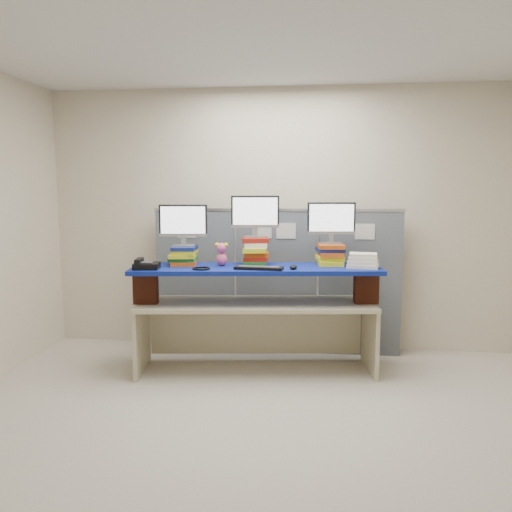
# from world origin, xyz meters

# --- Properties ---
(room) EXTENTS (5.00, 4.00, 2.80)m
(room) POSITION_xyz_m (0.00, 0.00, 1.40)
(room) COLOR beige
(room) RESTS_ON ground
(cubicle_partition) EXTENTS (2.60, 0.06, 1.53)m
(cubicle_partition) POSITION_xyz_m (-0.00, 1.78, 0.77)
(cubicle_partition) COLOR #50575F
(cubicle_partition) RESTS_ON ground
(desk) EXTENTS (2.26, 0.89, 0.67)m
(desk) POSITION_xyz_m (-0.15, 1.17, 0.54)
(desk) COLOR #BFB391
(desk) RESTS_ON ground
(brick_pier_left) EXTENTS (0.23, 0.14, 0.30)m
(brick_pier_left) POSITION_xyz_m (-1.16, 1.01, 0.82)
(brick_pier_left) COLOR #622715
(brick_pier_left) RESTS_ON desk
(brick_pier_right) EXTENTS (0.23, 0.14, 0.30)m
(brick_pier_right) POSITION_xyz_m (0.87, 1.24, 0.82)
(brick_pier_right) COLOR #622715
(brick_pier_right) RESTS_ON desk
(blue_board) EXTENTS (2.35, 0.84, 0.04)m
(blue_board) POSITION_xyz_m (-0.15, 1.17, 0.99)
(blue_board) COLOR navy
(blue_board) RESTS_ON brick_pier_left
(book_stack_left) EXTENTS (0.29, 0.33, 0.18)m
(book_stack_left) POSITION_xyz_m (-0.85, 1.22, 1.10)
(book_stack_left) COLOR #CD4F13
(book_stack_left) RESTS_ON blue_board
(book_stack_center) EXTENTS (0.29, 0.33, 0.26)m
(book_stack_center) POSITION_xyz_m (-0.17, 1.30, 1.14)
(book_stack_center) COLOR #207828
(book_stack_center) RESTS_ON blue_board
(book_stack_right) EXTENTS (0.28, 0.32, 0.20)m
(book_stack_right) POSITION_xyz_m (0.54, 1.38, 1.11)
(book_stack_right) COLOR yellow
(book_stack_right) RESTS_ON blue_board
(monitor_left) EXTENTS (0.45, 0.15, 0.39)m
(monitor_left) POSITION_xyz_m (-0.85, 1.21, 1.41)
(monitor_left) COLOR #959499
(monitor_left) RESTS_ON book_stack_left
(monitor_center) EXTENTS (0.45, 0.15, 0.39)m
(monitor_center) POSITION_xyz_m (-0.17, 1.29, 1.49)
(monitor_center) COLOR #959499
(monitor_center) RESTS_ON book_stack_center
(monitor_right) EXTENTS (0.45, 0.15, 0.39)m
(monitor_right) POSITION_xyz_m (0.55, 1.37, 1.43)
(monitor_right) COLOR #959499
(monitor_right) RESTS_ON book_stack_right
(keyboard) EXTENTS (0.44, 0.18, 0.03)m
(keyboard) POSITION_xyz_m (-0.10, 1.01, 1.02)
(keyboard) COLOR black
(keyboard) RESTS_ON blue_board
(mouse) EXTENTS (0.07, 0.12, 0.04)m
(mouse) POSITION_xyz_m (0.20, 1.07, 1.03)
(mouse) COLOR black
(mouse) RESTS_ON blue_board
(desk_phone) EXTENTS (0.25, 0.23, 0.09)m
(desk_phone) POSITION_xyz_m (-1.13, 0.93, 1.04)
(desk_phone) COLOR black
(desk_phone) RESTS_ON blue_board
(headset) EXTENTS (0.19, 0.19, 0.02)m
(headset) POSITION_xyz_m (-0.62, 0.96, 1.02)
(headset) COLOR black
(headset) RESTS_ON blue_board
(plush_toy) EXTENTS (0.13, 0.10, 0.22)m
(plush_toy) POSITION_xyz_m (-0.48, 1.20, 1.12)
(plush_toy) COLOR #E35685
(plush_toy) RESTS_ON blue_board
(binder_stack) EXTENTS (0.31, 0.27, 0.13)m
(binder_stack) POSITION_xyz_m (0.84, 1.23, 1.07)
(binder_stack) COLOR white
(binder_stack) RESTS_ON blue_board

